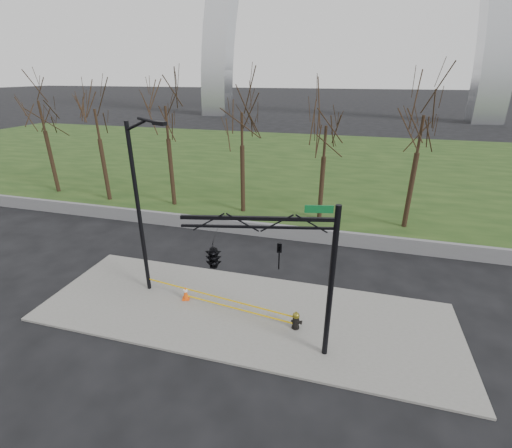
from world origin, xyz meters
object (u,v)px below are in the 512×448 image
(fire_hydrant, at_px, (296,321))
(street_light, at_px, (140,200))
(traffic_signal_mast, at_px, (236,255))
(traffic_cone, at_px, (186,293))

(fire_hydrant, distance_m, street_light, 8.36)
(street_light, relative_size, traffic_signal_mast, 1.37)
(traffic_signal_mast, bearing_deg, street_light, 139.97)
(traffic_cone, relative_size, street_light, 0.08)
(traffic_signal_mast, bearing_deg, fire_hydrant, 31.09)
(street_light, xyz_separation_m, traffic_signal_mast, (5.26, -2.74, -0.55))
(fire_hydrant, xyz_separation_m, street_light, (-7.15, 0.94, 4.23))
(fire_hydrant, bearing_deg, traffic_cone, 179.64)
(fire_hydrant, xyz_separation_m, traffic_signal_mast, (-1.89, -1.80, 3.68))
(fire_hydrant, distance_m, traffic_cone, 5.29)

